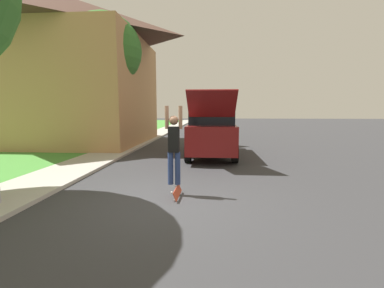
% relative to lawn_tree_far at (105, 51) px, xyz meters
% --- Properties ---
extents(ground_plane, '(120.00, 120.00, 0.00)m').
position_rel_lawn_tree_far_xyz_m(ground_plane, '(4.40, -7.68, -5.05)').
color(ground_plane, '#333335').
extents(lawn, '(10.00, 80.00, 0.08)m').
position_rel_lawn_tree_far_xyz_m(lawn, '(-3.60, -1.68, -5.01)').
color(lawn, '#478E38').
rests_on(lawn, ground_plane).
extents(sidewalk, '(1.80, 80.00, 0.10)m').
position_rel_lawn_tree_far_xyz_m(sidewalk, '(0.80, -1.68, -5.00)').
color(sidewalk, '#ADA89E').
rests_on(sidewalk, ground_plane).
extents(house, '(10.39, 8.65, 8.65)m').
position_rel_lawn_tree_far_xyz_m(house, '(-3.41, 1.85, -0.48)').
color(house, tan).
rests_on(house, lawn).
extents(lawn_tree_far, '(3.73, 3.73, 6.86)m').
position_rel_lawn_tree_far_xyz_m(lawn_tree_far, '(0.00, 0.00, 0.00)').
color(lawn_tree_far, brown).
rests_on(lawn_tree_far, lawn).
extents(suv_parked, '(2.06, 5.67, 2.68)m').
position_rel_lawn_tree_far_xyz_m(suv_parked, '(5.50, -1.84, -3.93)').
color(suv_parked, maroon).
rests_on(suv_parked, ground_plane).
extents(car_down_street, '(1.94, 4.43, 1.46)m').
position_rel_lawn_tree_far_xyz_m(car_down_street, '(5.28, 7.91, -4.34)').
color(car_down_street, '#B7B7BC').
rests_on(car_down_street, ground_plane).
extents(skateboarder, '(0.41, 0.22, 1.86)m').
position_rel_lawn_tree_far_xyz_m(skateboarder, '(4.62, -7.34, -3.83)').
color(skateboarder, navy).
rests_on(skateboarder, ground_plane).
extents(skateboard, '(0.17, 0.77, 0.24)m').
position_rel_lawn_tree_far_xyz_m(skateboard, '(4.72, -7.54, -4.92)').
color(skateboard, '#B73D23').
rests_on(skateboard, ground_plane).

